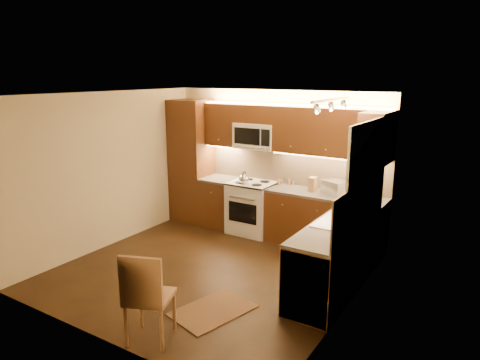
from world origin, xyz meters
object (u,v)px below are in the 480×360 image
Objects in this scene: stove at (252,207)px; microwave at (257,136)px; sink at (341,216)px; kettle at (244,178)px; dining_chair at (150,295)px; toaster_oven at (335,188)px; knife_block at (313,184)px; soap_bottle at (368,206)px.

microwave is (0.00, 0.14, 1.26)m from stove.
microwave reaches higher than sink.
sink is 3.92× the size of kettle.
sink is at bearing 39.47° from dining_chair.
microwave is at bearing 71.34° from kettle.
knife_block is at bearing -158.99° from toaster_oven.
sink is (2.00, -1.26, -0.74)m from microwave.
sink is 2.27× the size of toaster_oven.
kettle reaches higher than toaster_oven.
knife_block is at bearing 157.25° from soap_bottle.
microwave is 0.88× the size of sink.
kettle is at bearing 155.16° from sink.
toaster_oven is at bearing 2.85° from kettle.
microwave is at bearing 147.79° from sink.
microwave is at bearing 90.00° from stove.
toaster_oven is at bearing -7.44° from knife_block.
kettle reaches higher than sink.
toaster_oven is at bearing 2.68° from stove.
microwave is 3.34× the size of knife_block.
knife_block is 3.53m from dining_chair.
toaster_oven reaches higher than sink.
dining_chair is at bearing -77.15° from toaster_oven.
stove is at bearing -178.34° from knife_block.
stove is at bearing 150.64° from sink.
stove is 2.43× the size of toaster_oven.
dining_chair is (0.74, -3.38, 0.05)m from stove.
dining_chair is (-0.74, -3.44, -0.50)m from toaster_oven.
toaster_oven reaches higher than dining_chair.
knife_block reaches higher than soap_bottle.
toaster_oven is (1.55, 0.24, -0.02)m from kettle.
kettle is 2.30m from soap_bottle.
stove is at bearing 174.08° from soap_bottle.
toaster_oven is 0.98m from soap_bottle.
soap_bottle is (1.11, -0.70, -0.01)m from knife_block.
knife_block is (-0.92, 1.22, 0.04)m from sink.
knife_block is (1.08, -0.04, -0.71)m from microwave.
soap_bottle is (2.19, -0.60, 0.54)m from stove.
kettle is 0.21× the size of dining_chair.
sink reaches higher than stove.
dining_chair reaches higher than stove.
microwave reaches higher than knife_block.
dining_chair is at bearing -81.72° from kettle.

